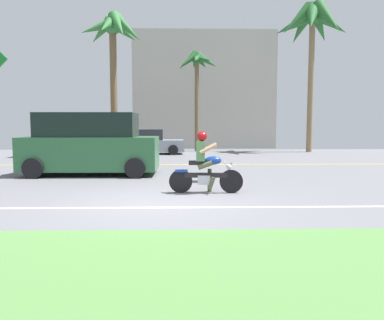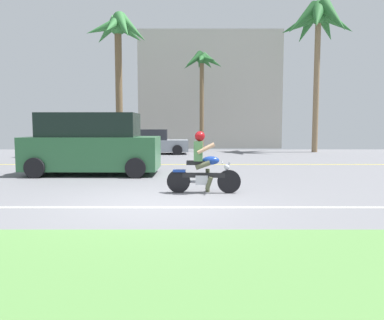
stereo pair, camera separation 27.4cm
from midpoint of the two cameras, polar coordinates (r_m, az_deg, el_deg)
The scene contains 12 objects.
ground at distance 10.92m, azimuth -3.13°, elevation -3.47°, with size 56.00×30.00×0.04m, color slate.
grass_median at distance 4.05m, azimuth -9.07°, elevation -18.09°, with size 56.00×3.80×0.06m, color #548442.
lane_line_near at distance 7.58m, azimuth -4.58°, elevation -7.17°, with size 50.40×0.12×0.01m, color silver.
lane_line_far at distance 15.79m, azimuth -2.13°, elevation -0.68°, with size 50.40×0.12×0.01m, color yellow.
motorcyclist at distance 9.10m, azimuth 2.65°, elevation -1.06°, with size 1.79×0.59×1.50m.
suv_nearby at distance 12.98m, azimuth -14.26°, elevation 2.23°, with size 4.58×2.12×2.04m.
parked_car_0 at distance 21.31m, azimuth -18.51°, elevation 2.38°, with size 3.81×2.20×1.42m.
parked_car_1 at distance 21.81m, azimuth -6.19°, elevation 2.68°, with size 4.49×2.12×1.41m.
palm_tree_0 at distance 25.16m, azimuth 18.88°, elevation 18.74°, with size 4.72×4.62×9.06m.
palm_tree_1 at distance 24.34m, azimuth 1.95°, elevation 14.02°, with size 2.74×2.81×6.30m.
palm_tree_2 at distance 24.53m, azimuth -10.69°, elevation 17.83°, with size 3.96×4.02×8.44m.
building_far at distance 28.92m, azimuth 2.98°, elevation 10.26°, with size 10.21×4.00×8.34m, color #BCB7AD.
Camera 2 is at (0.75, -7.78, 1.63)m, focal length 35.20 mm.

